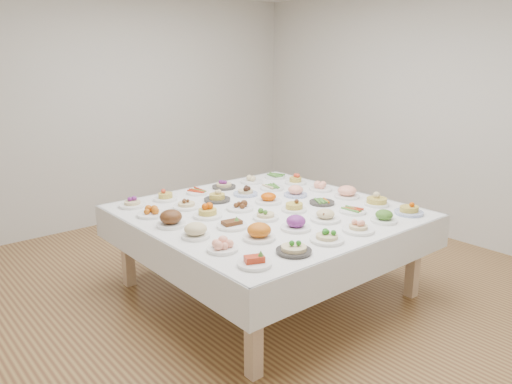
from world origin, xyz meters
TOP-DOWN VIEW (x-y plane):
  - room_envelope at (0.00, 0.00)m, footprint 5.02×5.02m
  - display_table at (-0.00, -0.22)m, footprint 2.17×2.17m
  - dish_0 at (-0.84, -1.06)m, footprint 0.22×0.22m
  - dish_1 at (-0.51, -1.07)m, footprint 0.24×0.24m
  - dish_2 at (-0.17, -1.06)m, footprint 0.24×0.24m
  - dish_3 at (0.16, -1.07)m, footprint 0.24×0.24m
  - dish_4 at (0.50, -1.06)m, footprint 0.21×0.21m
  - dish_5 at (0.83, -1.07)m, footprint 0.23×0.23m
  - dish_6 at (-0.85, -0.73)m, footprint 0.21×0.21m
  - dish_7 at (-0.52, -0.72)m, footprint 0.24×0.24m
  - dish_8 at (-0.16, -0.73)m, footprint 0.23×0.23m
  - dish_9 at (0.17, -0.73)m, footprint 0.24×0.24m
  - dish_10 at (0.50, -0.74)m, footprint 0.22×0.22m
  - dish_11 at (0.84, -0.73)m, footprint 0.21×0.21m
  - dish_12 at (-0.84, -0.39)m, footprint 0.21×0.21m
  - dish_13 at (-0.51, -0.38)m, footprint 0.24×0.24m
  - dish_14 at (-0.17, -0.40)m, footprint 0.21×0.21m
  - dish_15 at (0.16, -0.38)m, footprint 0.21×0.21m
  - dish_16 at (0.50, -0.39)m, footprint 0.22×0.22m
  - dish_17 at (0.83, -0.40)m, footprint 0.23×0.23m
  - dish_18 at (-0.85, -0.06)m, footprint 0.23×0.23m
  - dish_19 at (-0.50, -0.05)m, footprint 0.24×0.24m
  - dish_20 at (-0.17, -0.06)m, footprint 0.23×0.23m
  - dish_21 at (0.16, -0.06)m, footprint 0.24×0.24m
  - dish_22 at (0.50, -0.05)m, footprint 0.22×0.22m
  - dish_23 at (0.84, -0.06)m, footprint 0.22×0.22m
  - dish_24 at (-0.84, 0.28)m, footprint 0.24×0.24m
  - dish_25 at (-0.50, 0.28)m, footprint 0.23×0.23m
  - dish_26 at (-0.17, 0.29)m, footprint 0.24×0.24m
  - dish_27 at (0.16, 0.28)m, footprint 0.23×0.23m
  - dish_28 at (0.50, 0.28)m, footprint 0.24×0.24m
  - dish_29 at (0.83, 0.29)m, footprint 0.22×0.22m
  - dish_30 at (-0.84, 0.62)m, footprint 0.23×0.23m
  - dish_31 at (-0.51, 0.61)m, footprint 0.22×0.22m
  - dish_32 at (-0.16, 0.61)m, footprint 0.21×0.21m
  - dish_33 at (0.16, 0.62)m, footprint 0.23×0.23m
  - dish_34 at (0.51, 0.61)m, footprint 0.23×0.23m
  - dish_35 at (0.84, 0.62)m, footprint 0.22×0.22m

SIDE VIEW (x-z plane):
  - display_table at x=0.00m, z-range 0.31..1.06m
  - dish_16 at x=0.50m, z-range 0.75..0.80m
  - dish_32 at x=-0.16m, z-range 0.75..0.80m
  - dish_10 at x=0.50m, z-range 0.75..0.80m
  - dish_35 at x=0.84m, z-range 0.75..0.80m
  - dish_28 at x=0.50m, z-range 0.75..0.80m
  - dish_13 at x=-0.51m, z-range 0.74..0.83m
  - dish_0 at x=-0.84m, z-range 0.74..0.83m
  - dish_34 at x=0.51m, z-range 0.74..0.83m
  - dish_24 at x=-0.84m, z-range 0.74..0.83m
  - dish_20 at x=-0.17m, z-range 0.74..0.83m
  - dish_6 at x=-0.85m, z-range 0.74..0.84m
  - dish_25 at x=-0.50m, z-range 0.74..0.85m
  - dish_23 at x=0.84m, z-range 0.75..0.85m
  - dish_22 at x=0.50m, z-range 0.74..0.86m
  - dish_4 at x=0.50m, z-range 0.74..0.86m
  - dish_30 at x=-0.84m, z-range 0.74..0.86m
  - dish_29 at x=0.83m, z-range 0.74..0.86m
  - dish_15 at x=0.16m, z-range 0.74..0.86m
  - dish_31 at x=-0.51m, z-range 0.74..0.86m
  - dish_33 at x=0.16m, z-range 0.74..0.87m
  - dish_14 at x=-0.17m, z-range 0.75..0.86m
  - dish_5 at x=0.83m, z-range 0.74..0.87m
  - dish_9 at x=0.17m, z-range 0.74..0.87m
  - dish_8 at x=-0.16m, z-range 0.74..0.87m
  - dish_2 at x=-0.17m, z-range 0.74..0.87m
  - dish_12 at x=-0.84m, z-range 0.75..0.87m
  - dish_21 at x=0.16m, z-range 0.74..0.87m
  - dish_27 at x=0.16m, z-range 0.75..0.88m
  - dish_26 at x=-0.17m, z-range 0.74..0.88m
  - dish_3 at x=0.16m, z-range 0.75..0.88m
  - dish_17 at x=0.83m, z-range 0.75..0.88m
  - dish_7 at x=-0.52m, z-range 0.75..0.88m
  - dish_18 at x=-0.85m, z-range 0.75..0.88m
  - dish_11 at x=0.84m, z-range 0.75..0.88m
  - dish_1 at x=-0.51m, z-range 0.75..0.89m
  - dish_19 at x=-0.50m, z-range 0.75..0.90m
  - room_envelope at x=0.00m, z-range 0.43..3.24m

